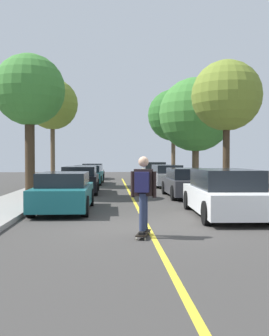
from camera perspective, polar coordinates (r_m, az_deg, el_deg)
ground at (r=9.71m, az=2.11°, el=-8.96°), size 80.00×80.00×0.00m
center_line at (r=13.65m, az=0.47°, el=-5.93°), size 0.12×39.20×0.01m
parked_car_left_nearest at (r=13.03m, az=-10.39°, el=-3.53°), size 1.84×4.13×1.29m
parked_car_left_near at (r=19.63m, az=-8.04°, el=-1.71°), size 1.88×4.12×1.35m
parked_car_left_far at (r=26.37m, az=-6.86°, el=-0.99°), size 2.07×4.47×1.28m
parked_car_left_farthest at (r=32.89m, az=-6.19°, el=-0.51°), size 1.91×4.57×1.31m
parked_car_right_nearest at (r=12.00m, az=13.18°, el=-3.65°), size 2.09×4.62×1.42m
parked_car_right_near at (r=17.58m, az=7.80°, el=-2.19°), size 1.89×4.22×1.31m
parked_car_right_far at (r=24.18m, az=4.70°, el=-1.13°), size 1.86×4.61×1.34m
parked_car_right_farthest at (r=30.82m, az=2.94°, el=-0.52°), size 1.96×4.32×1.45m
street_tree_left_nearest at (r=17.77m, az=-15.27°, el=10.91°), size 3.11×3.11×6.17m
street_tree_left_near at (r=24.26m, az=-12.03°, el=9.16°), size 3.08×3.08×6.45m
street_tree_right_nearest at (r=18.94m, az=13.45°, el=10.30°), size 3.31×3.31×6.23m
street_tree_right_near at (r=25.30m, az=9.03°, el=7.76°), size 4.73×4.73×6.79m
street_tree_right_far at (r=34.10m, az=5.77°, el=7.74°), size 4.47×4.47×7.61m
fire_hydrant at (r=13.03m, az=18.84°, el=-4.22°), size 0.20×0.20×0.70m
skateboard at (r=8.70m, az=1.33°, el=-9.60°), size 0.42×0.87×0.10m
skateboarder at (r=8.53m, az=1.30°, el=-3.21°), size 0.58×0.70×1.69m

